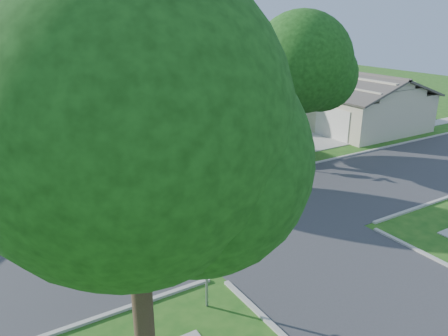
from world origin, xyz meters
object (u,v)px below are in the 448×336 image
Objects in this scene: tree_w_mid at (34,41)px; car_curb_west at (37,78)px; car_curb_east at (109,93)px; tree_ne_corner at (302,67)px; tree_e_far at (107,37)px; tree_sw_corner at (133,136)px; tree_e_mid at (154,40)px; stop_sign_sw at (206,247)px; house_ne_far at (220,77)px; tree_e_near at (231,60)px; tree_w_near at (75,60)px; tree_w_far at (13,45)px; house_ne_near at (334,103)px; stop_sign_ne at (270,132)px; car_driveway at (278,148)px.

tree_w_mid is 1.88× the size of car_curb_west.
tree_w_mid is 13.12m from car_curb_east.
tree_w_mid is 20.10m from tree_ne_corner.
tree_e_far is at bearing 64.21° from car_curb_east.
tree_w_mid is at bearing 84.30° from tree_sw_corner.
tree_sw_corner is at bearing -113.53° from tree_e_mid.
house_ne_far is (20.69, 33.70, -0.51)m from stop_sign_sw.
tree_w_mid is at bearing 180.00° from tree_e_mid.
stop_sign_sw is 0.36× the size of tree_e_near.
stop_sign_sw is 0.22× the size of house_ne_far.
tree_e_far is 42.77m from tree_sw_corner.
tree_w_near is at bearing -135.91° from house_ne_far.
tree_w_near is at bearing 89.77° from stop_sign_sw.
tree_e_near is 1.03× the size of tree_w_far.
tree_e_far is 25.99m from house_ne_near.
tree_ne_corner is at bearing 104.46° from car_curb_west.
tree_e_far is 0.64× the size of house_ne_near.
tree_w_far is at bearing 107.70° from stop_sign_ne.
tree_e_mid is 9.40m from tree_w_mid.
tree_e_mid is 2.35× the size of car_curb_east.
stop_sign_sw is at bearing -142.82° from house_ne_near.
car_curb_west is at bearing 84.61° from tree_w_near.
tree_w_mid is (-9.34, 16.31, 4.46)m from stop_sign_ne.
tree_ne_corner is 0.64× the size of house_ne_near.
tree_sw_corner is (-12.14, -11.69, 4.23)m from stop_sign_ne.
house_ne_near is 11.43m from car_driveway.
tree_e_mid is 0.96× the size of tree_sw_corner.
tree_e_near is 2.12× the size of car_curb_east.
car_curb_east is (7.84, 8.77, -5.82)m from tree_w_mid.
tree_ne_corner is at bearing 38.84° from stop_sign_sw.
tree_e_near is 0.87× the size of tree_w_mid.
tree_w_mid is (-9.39, 12.00, 0.85)m from tree_e_near.
tree_w_far is at bearing 131.90° from house_ne_near.
tree_w_near is 0.66× the size of house_ne_far.
car_curb_east is at bearing 48.20° from tree_w_mid.
tree_e_near is 0.96× the size of tree_ne_corner.
car_curb_east is at bearing 77.09° from stop_sign_sw.
tree_e_mid is 0.68× the size of house_ne_near.
tree_w_far is at bearing 25.87° from car_driveway.
car_curb_west is (-5.95, 11.50, -5.24)m from tree_e_far.
tree_e_mid is 1.06× the size of tree_e_far.
tree_e_near is 0.90× the size of tree_e_mid.
tree_e_mid reaches higher than house_ne_near.
house_ne_near is 1.00× the size of house_ne_far.
tree_w_near is 1.04× the size of tree_ne_corner.
tree_w_far is (-9.40, 25.00, -0.14)m from tree_e_near.
car_curb_east is (-3.16, 25.57, -4.93)m from tree_ne_corner.
house_ne_far reaches higher than car_driveway.
stop_sign_ne is 0.33× the size of tree_w_near.
car_curb_west is at bearing 100.37° from tree_ne_corner.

